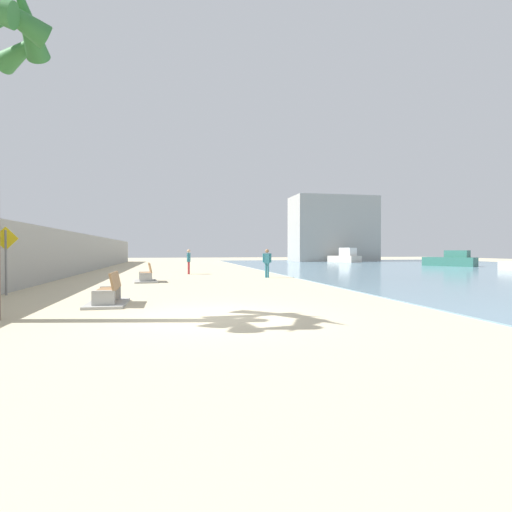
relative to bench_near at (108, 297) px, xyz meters
name	(u,v)px	position (x,y,z in m)	size (l,w,h in m)	color
ground_plane	(187,274)	(2.87, 15.11, -0.23)	(120.00, 120.00, 0.00)	#C6B793
seawall	(68,254)	(-4.63, 15.11, 1.16)	(0.80, 64.00, 2.78)	#9E9E99
water_bay	(493,270)	(26.87, 15.11, -0.21)	(36.00, 68.00, 0.04)	#6B8EA3
bench_near	(108,297)	(0.00, 0.00, 0.00)	(1.10, 2.10, 0.98)	#9E9E99
bench_far	(146,277)	(0.55, 8.77, 0.00)	(1.29, 2.19, 0.98)	#9E9E99
person_walking	(189,260)	(2.96, 15.06, 0.74)	(0.26, 0.51, 1.68)	#B22D33
person_standing	(267,261)	(7.34, 10.57, 0.75)	(0.49, 0.29, 1.69)	teal
boat_outer	(451,260)	(28.78, 22.60, 0.40)	(4.07, 4.89, 1.56)	#337060
boat_mid_bay	(345,257)	(24.29, 37.49, 0.49)	(3.61, 4.61, 1.89)	beige
pedestrian_sign	(6,253)	(-3.98, 3.38, 1.31)	(0.85, 0.08, 2.47)	slate
harbor_building	(333,229)	(24.86, 43.11, 4.45)	(12.00, 6.00, 9.36)	#9E9E99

